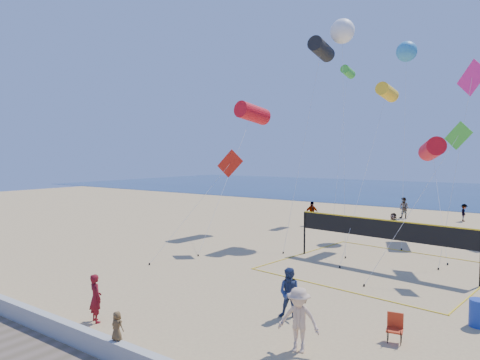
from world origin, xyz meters
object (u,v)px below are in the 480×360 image
Objects in this scene: trash_barrel at (479,313)px; volleyball_net at (380,234)px; camp_chair at (395,326)px; woman at (96,298)px.

volleyball_net is (-4.97, 5.55, 1.26)m from trash_barrel.
camp_chair is 0.09× the size of volleyball_net.
woman is at bearing -146.52° from trash_barrel.
camp_chair is at bearing -124.52° from trash_barrel.
woman is 9.75m from camp_chair.
camp_chair is 1.08× the size of trash_barrel.
trash_barrel is 7.56m from volleyball_net.
trash_barrel is 0.09× the size of volleyball_net.
camp_chair is 8.99m from volleyball_net.
trash_barrel is at bearing -40.89° from volleyball_net.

